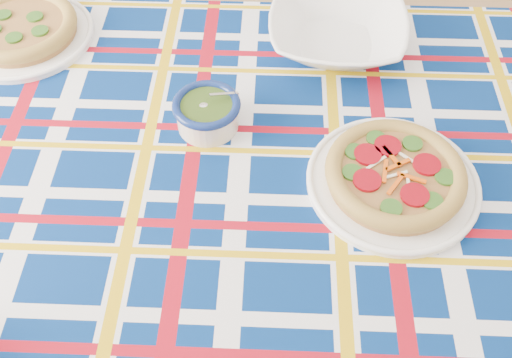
{
  "coord_description": "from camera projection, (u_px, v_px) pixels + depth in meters",
  "views": [
    {
      "loc": [
        -0.02,
        -1.05,
        1.64
      ],
      "look_at": [
        0.11,
        -0.42,
        0.83
      ],
      "focal_mm": 40.0,
      "sensor_mm": 36.0,
      "label": 1
    }
  ],
  "objects": [
    {
      "name": "floor",
      "position": [
        201.0,
        238.0,
        1.93
      ],
      "size": [
        4.0,
        4.0,
        0.0
      ],
      "primitive_type": "plane",
      "color": "olive",
      "rests_on": "ground"
    },
    {
      "name": "dining_table",
      "position": [
        286.0,
        201.0,
        1.13
      ],
      "size": [
        1.9,
        1.43,
        0.8
      ],
      "rotation": [
        0.0,
        0.0,
        -0.23
      ],
      "color": "brown",
      "rests_on": "floor"
    },
    {
      "name": "tablecloth",
      "position": [
        287.0,
        193.0,
        1.11
      ],
      "size": [
        1.95,
        1.47,
        0.11
      ],
      "primitive_type": null,
      "rotation": [
        0.0,
        0.0,
        -0.23
      ],
      "color": "navy",
      "rests_on": "dining_table"
    },
    {
      "name": "main_focaccia_plate",
      "position": [
        395.0,
        174.0,
        1.03
      ],
      "size": [
        0.35,
        0.35,
        0.06
      ],
      "primitive_type": null,
      "rotation": [
        0.0,
        0.0,
        -0.06
      ],
      "color": "olive",
      "rests_on": "tablecloth"
    },
    {
      "name": "pesto_bowl",
      "position": [
        207.0,
        111.0,
        1.11
      ],
      "size": [
        0.17,
        0.17,
        0.08
      ],
      "primitive_type": null,
      "rotation": [
        0.0,
        0.0,
        -0.35
      ],
      "color": "#22380F",
      "rests_on": "tablecloth"
    },
    {
      "name": "serving_bowl",
      "position": [
        337.0,
        32.0,
        1.27
      ],
      "size": [
        0.38,
        0.38,
        0.08
      ],
      "primitive_type": "imported",
      "rotation": [
        0.0,
        0.0,
        -0.3
      ],
      "color": "white",
      "rests_on": "tablecloth"
    },
    {
      "name": "second_focaccia_plate",
      "position": [
        21.0,
        28.0,
        1.29
      ],
      "size": [
        0.37,
        0.37,
        0.06
      ],
      "primitive_type": null,
      "rotation": [
        0.0,
        0.0,
        -0.14
      ],
      "color": "olive",
      "rests_on": "tablecloth"
    }
  ]
}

